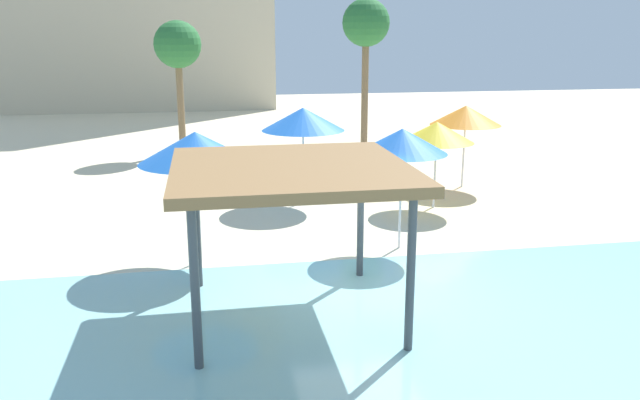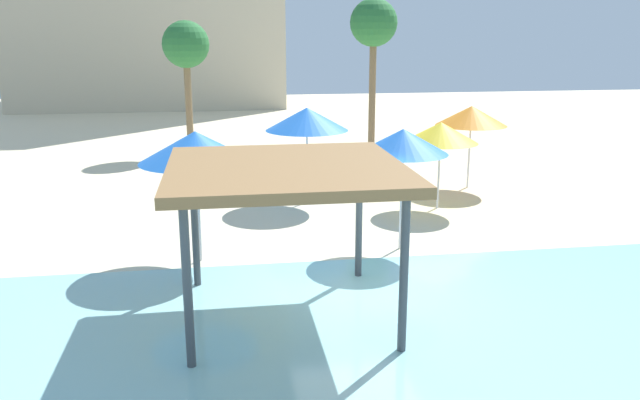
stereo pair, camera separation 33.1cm
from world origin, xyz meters
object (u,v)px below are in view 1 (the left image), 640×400
at_px(beach_umbrella_blue_2, 196,147).
at_px(palm_tree_1, 178,47).
at_px(shade_pavilion, 291,175).
at_px(palm_tree_0, 366,26).
at_px(beach_umbrella_blue_3, 402,141).
at_px(beach_umbrella_orange_6, 466,115).
at_px(beach_umbrella_yellow_5, 437,132).
at_px(beach_umbrella_blue_1, 303,119).

xyz_separation_m(beach_umbrella_blue_2, palm_tree_1, (-0.72, 13.51, 1.76)).
height_order(beach_umbrella_blue_2, palm_tree_1, palm_tree_1).
height_order(shade_pavilion, palm_tree_0, palm_tree_0).
xyz_separation_m(beach_umbrella_blue_3, palm_tree_0, (2.13, 12.05, 2.58)).
height_order(shade_pavilion, palm_tree_1, palm_tree_1).
bearing_deg(palm_tree_1, beach_umbrella_orange_6, -40.38).
distance_m(beach_umbrella_blue_2, beach_umbrella_yellow_5, 7.50).
bearing_deg(beach_umbrella_yellow_5, beach_umbrella_blue_2, -152.66).
height_order(shade_pavilion, beach_umbrella_blue_1, beach_umbrella_blue_1).
bearing_deg(beach_umbrella_blue_2, beach_umbrella_blue_3, 1.52).
xyz_separation_m(shade_pavilion, beach_umbrella_orange_6, (6.84, 8.88, -0.25)).
height_order(beach_umbrella_blue_1, beach_umbrella_yellow_5, beach_umbrella_blue_1).
relative_size(beach_umbrella_blue_1, beach_umbrella_yellow_5, 1.14).
bearing_deg(beach_umbrella_blue_3, beach_umbrella_orange_6, 55.47).
xyz_separation_m(beach_umbrella_blue_3, beach_umbrella_yellow_5, (2.05, 3.32, -0.35)).
bearing_deg(palm_tree_1, beach_umbrella_blue_1, -67.21).
relative_size(beach_umbrella_blue_2, beach_umbrella_blue_3, 1.03).
distance_m(beach_umbrella_blue_1, palm_tree_1, 9.82).
xyz_separation_m(beach_umbrella_blue_2, beach_umbrella_orange_6, (8.45, 5.71, -0.22)).
distance_m(shade_pavilion, beach_umbrella_blue_1, 7.90).
bearing_deg(beach_umbrella_blue_3, beach_umbrella_blue_1, 109.44).
bearing_deg(palm_tree_0, beach_umbrella_yellow_5, -90.55).
distance_m(beach_umbrella_blue_2, beach_umbrella_blue_3, 4.60).
bearing_deg(palm_tree_0, beach_umbrella_blue_1, -116.21).
height_order(beach_umbrella_blue_2, palm_tree_0, palm_tree_0).
xyz_separation_m(beach_umbrella_blue_1, beach_umbrella_yellow_5, (3.64, -1.18, -0.30)).
bearing_deg(shade_pavilion, palm_tree_0, 71.52).
height_order(shade_pavilion, beach_umbrella_blue_2, beach_umbrella_blue_2).
relative_size(shade_pavilion, beach_umbrella_orange_6, 1.50).
distance_m(beach_umbrella_blue_1, beach_umbrella_blue_2, 5.51).
bearing_deg(beach_umbrella_blue_2, beach_umbrella_yellow_5, 27.34).
relative_size(beach_umbrella_blue_2, beach_umbrella_orange_6, 1.09).
relative_size(beach_umbrella_blue_3, beach_umbrella_orange_6, 1.07).
bearing_deg(beach_umbrella_blue_3, beach_umbrella_blue_2, -178.48).
bearing_deg(beach_umbrella_blue_3, beach_umbrella_yellow_5, 58.28).
bearing_deg(shade_pavilion, beach_umbrella_yellow_5, 52.63).
xyz_separation_m(shade_pavilion, beach_umbrella_blue_1, (1.40, 7.78, -0.10)).
xyz_separation_m(shade_pavilion, beach_umbrella_blue_2, (-1.61, 3.16, -0.03)).
distance_m(shade_pavilion, beach_umbrella_blue_3, 4.44).
bearing_deg(beach_umbrella_blue_2, palm_tree_1, 93.06).
relative_size(shade_pavilion, palm_tree_1, 0.74).
distance_m(beach_umbrella_blue_2, beach_umbrella_orange_6, 10.20).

